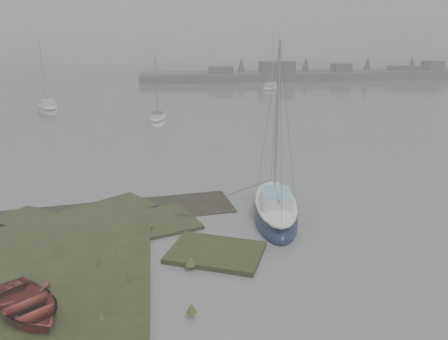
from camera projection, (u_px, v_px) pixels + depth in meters
ground at (171, 114)px, 45.48m from camera, size 160.00×160.00×0.00m
far_shoreline at (312, 74)px, 79.25m from camera, size 60.00×8.00×4.15m
sailboat_main at (275, 211)px, 20.21m from camera, size 3.07×6.31×8.54m
sailboat_white at (158, 121)px, 41.16m from camera, size 1.95×4.87×6.72m
sailboat_far_a at (48, 110)px, 46.73m from camera, size 3.82×6.30×8.45m
sailboat_far_b at (270, 91)px, 61.78m from camera, size 4.60×6.61×8.94m
sailboat_far_c at (156, 82)px, 73.22m from camera, size 4.33×3.71×6.11m
dinghy at (28, 305)px, 12.81m from camera, size 3.66×3.87×0.65m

